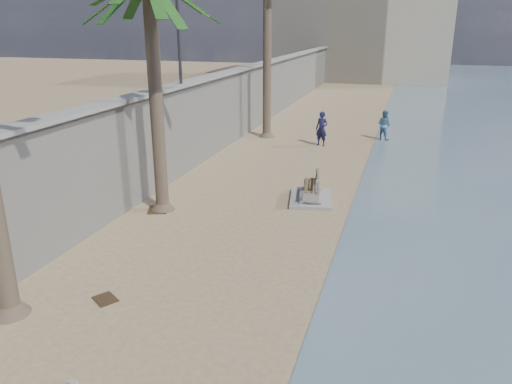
{
  "coord_description": "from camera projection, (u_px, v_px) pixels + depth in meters",
  "views": [
    {
      "loc": [
        3.5,
        -6.16,
        5.87
      ],
      "look_at": [
        -0.5,
        7.0,
        1.2
      ],
      "focal_mm": 35.0,
      "sensor_mm": 36.0,
      "label": 1
    }
  ],
  "objects": [
    {
      "name": "streetlight",
      "position": [
        177.0,
        1.0,
        18.57
      ],
      "size": [
        0.28,
        0.28,
        5.12
      ],
      "color": "#2D2D33",
      "rests_on": "wall_cap"
    },
    {
      "name": "end_building",
      "position": [
        364.0,
        12.0,
        53.84
      ],
      "size": [
        18.0,
        12.0,
        14.0
      ],
      "primitive_type": "cube",
      "color": "#B7AA93",
      "rests_on": "ground_plane"
    },
    {
      "name": "person_b",
      "position": [
        384.0,
        123.0,
        26.21
      ],
      "size": [
        1.05,
        0.98,
        1.74
      ],
      "primitive_type": "imported",
      "rotation": [
        0.0,
        0.0,
        2.62
      ],
      "color": "teal",
      "rests_on": "ground_plane"
    },
    {
      "name": "debris_c",
      "position": [
        158.0,
        210.0,
        16.48
      ],
      "size": [
        0.86,
        0.95,
        0.03
      ],
      "primitive_type": "cube",
      "rotation": [
        0.0,
        0.0,
        5.08
      ],
      "color": "#382616",
      "rests_on": "ground_plane"
    },
    {
      "name": "person_a",
      "position": [
        322.0,
        126.0,
        24.83
      ],
      "size": [
        0.82,
        0.67,
        1.98
      ],
      "primitive_type": "imported",
      "rotation": [
        0.0,
        0.0,
        -0.3
      ],
      "color": "#15173A",
      "rests_on": "ground_plane"
    },
    {
      "name": "debris_d",
      "position": [
        105.0,
        299.0,
        11.14
      ],
      "size": [
        0.68,
        0.65,
        0.03
      ],
      "primitive_type": "cube",
      "rotation": [
        0.0,
        0.0,
        2.55
      ],
      "color": "#382616",
      "rests_on": "ground_plane"
    },
    {
      "name": "wall_cap",
      "position": [
        243.0,
        68.0,
        26.84
      ],
      "size": [
        0.8,
        70.0,
        0.12
      ],
      "primitive_type": "cube",
      "color": "gray",
      "rests_on": "seawall"
    },
    {
      "name": "bench_far",
      "position": [
        311.0,
        190.0,
        17.33
      ],
      "size": [
        1.77,
        2.3,
        0.87
      ],
      "color": "gray",
      "rests_on": "ground_plane"
    },
    {
      "name": "seawall",
      "position": [
        243.0,
        102.0,
        27.42
      ],
      "size": [
        0.45,
        70.0,
        3.5
      ],
      "primitive_type": "cube",
      "color": "gray",
      "rests_on": "ground_plane"
    }
  ]
}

